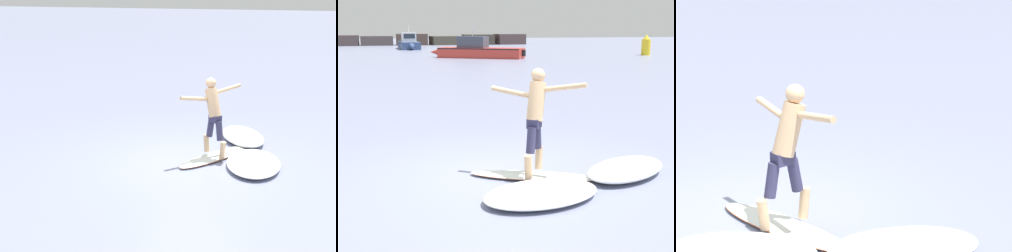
% 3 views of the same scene
% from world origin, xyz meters
% --- Properties ---
extents(ground_plane, '(200.00, 200.00, 0.00)m').
position_xyz_m(ground_plane, '(0.00, 0.00, 0.00)').
color(ground_plane, gray).
extents(rock_jetty_breakwater, '(47.96, 4.76, 1.63)m').
position_xyz_m(rock_jetty_breakwater, '(-6.17, 62.00, 0.72)').
color(rock_jetty_breakwater, '#493D35').
rests_on(rock_jetty_breakwater, ground).
extents(surfboard, '(2.38, 1.38, 0.22)m').
position_xyz_m(surfboard, '(0.52, -0.47, 0.04)').
color(surfboard, white).
rests_on(surfboard, ground).
extents(surfer, '(1.44, 1.04, 1.82)m').
position_xyz_m(surfer, '(0.53, -0.38, 1.16)').
color(surfer, '#D8AE81').
rests_on(surfer, surfboard).
extents(fishing_boat_near_jetty, '(2.48, 7.68, 2.83)m').
position_xyz_m(fishing_boat_near_jetty, '(0.66, 49.22, 0.61)').
color(fishing_boat_near_jetty, navy).
rests_on(fishing_boat_near_jetty, ground).
extents(small_boat_offshore, '(7.88, 5.43, 2.70)m').
position_xyz_m(small_boat_offshore, '(5.50, 31.44, 0.62)').
color(small_boat_offshore, '#BD3A2F').
rests_on(small_boat_offshore, ground).
extents(channel_marker_buoy, '(0.82, 0.82, 1.90)m').
position_xyz_m(channel_marker_buoy, '(21.36, 31.41, 0.85)').
color(channel_marker_buoy, yellow).
rests_on(channel_marker_buoy, ground).
extents(wave_foam_at_tail, '(2.11, 1.83, 0.24)m').
position_xyz_m(wave_foam_at_tail, '(2.11, -0.70, 0.12)').
color(wave_foam_at_tail, white).
rests_on(wave_foam_at_tail, ground).
extents(wave_foam_at_nose, '(2.13, 1.61, 0.18)m').
position_xyz_m(wave_foam_at_nose, '(0.29, -1.44, 0.09)').
color(wave_foam_at_nose, white).
rests_on(wave_foam_at_nose, ground).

